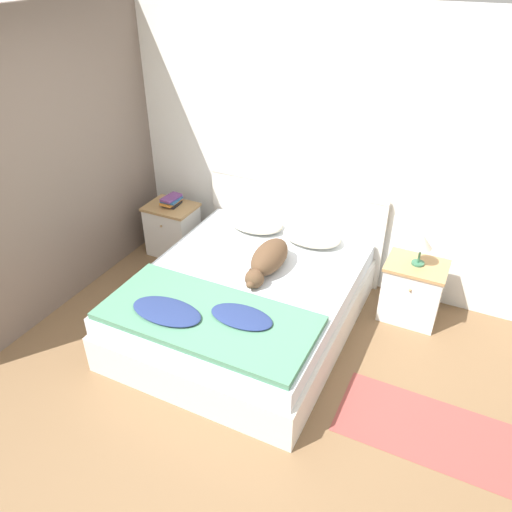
# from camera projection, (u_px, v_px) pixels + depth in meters

# --- Properties ---
(ground_plane) EXTENTS (16.00, 16.00, 0.00)m
(ground_plane) POSITION_uv_depth(u_px,v_px,m) (196.00, 407.00, 3.69)
(ground_plane) COLOR brown
(wall_back) EXTENTS (9.00, 0.06, 2.55)m
(wall_back) POSITION_uv_depth(u_px,v_px,m) (309.00, 150.00, 4.62)
(wall_back) COLOR white
(wall_back) RESTS_ON ground_plane
(wall_side_left) EXTENTS (0.06, 3.10, 2.55)m
(wall_side_left) POSITION_uv_depth(u_px,v_px,m) (76.00, 157.00, 4.47)
(wall_side_left) COLOR #706056
(wall_side_left) RESTS_ON ground_plane
(bed) EXTENTS (1.75, 2.09, 0.52)m
(bed) POSITION_uv_depth(u_px,v_px,m) (245.00, 303.00, 4.34)
(bed) COLOR silver
(bed) RESTS_ON ground_plane
(headboard) EXTENTS (1.83, 0.06, 0.96)m
(headboard) POSITION_uv_depth(u_px,v_px,m) (293.00, 225.00, 5.01)
(headboard) COLOR silver
(headboard) RESTS_ON ground_plane
(nightstand_left) EXTENTS (0.52, 0.41, 0.56)m
(nightstand_left) POSITION_uv_depth(u_px,v_px,m) (173.00, 229.00, 5.38)
(nightstand_left) COLOR white
(nightstand_left) RESTS_ON ground_plane
(nightstand_right) EXTENTS (0.52, 0.41, 0.56)m
(nightstand_right) POSITION_uv_depth(u_px,v_px,m) (412.00, 291.00, 4.43)
(nightstand_right) COLOR white
(nightstand_right) RESTS_ON ground_plane
(pillow_left) EXTENTS (0.56, 0.38, 0.13)m
(pillow_left) POSITION_uv_depth(u_px,v_px,m) (256.00, 223.00, 4.88)
(pillow_left) COLOR beige
(pillow_left) RESTS_ON bed
(pillow_right) EXTENTS (0.56, 0.38, 0.13)m
(pillow_right) POSITION_uv_depth(u_px,v_px,m) (312.00, 236.00, 4.66)
(pillow_right) COLOR beige
(pillow_right) RESTS_ON bed
(quilt) EXTENTS (1.63, 0.76, 0.09)m
(quilt) POSITION_uv_depth(u_px,v_px,m) (206.00, 317.00, 3.71)
(quilt) COLOR #4C8466
(quilt) RESTS_ON bed
(dog) EXTENTS (0.26, 0.74, 0.24)m
(dog) POSITION_uv_depth(u_px,v_px,m) (268.00, 259.00, 4.23)
(dog) COLOR brown
(dog) RESTS_ON bed
(book_stack) EXTENTS (0.17, 0.24, 0.10)m
(book_stack) POSITION_uv_depth(u_px,v_px,m) (171.00, 201.00, 5.21)
(book_stack) COLOR #232328
(book_stack) RESTS_ON nightstand_left
(table_lamp) EXTENTS (0.17, 0.17, 0.29)m
(table_lamp) POSITION_uv_depth(u_px,v_px,m) (422.00, 243.00, 4.17)
(table_lamp) COLOR #336B4C
(table_lamp) RESTS_ON nightstand_right
(rug) EXTENTS (1.19, 0.62, 0.00)m
(rug) POSITION_uv_depth(u_px,v_px,m) (423.00, 428.00, 3.53)
(rug) COLOR #93423D
(rug) RESTS_ON ground_plane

